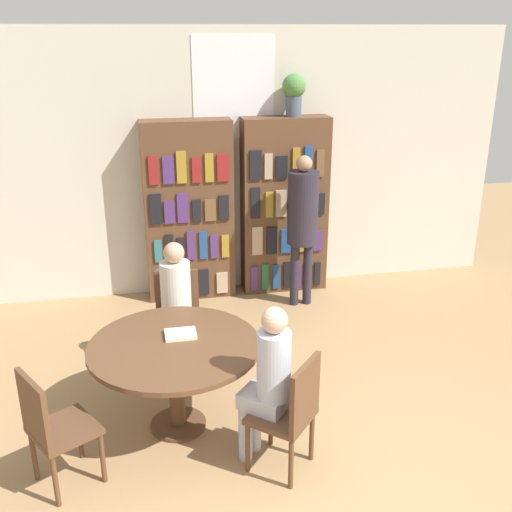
# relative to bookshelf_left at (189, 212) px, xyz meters

# --- Properties ---
(wall_back) EXTENTS (6.40, 0.07, 3.00)m
(wall_back) POSITION_rel_bookshelf_left_xyz_m (0.56, 0.19, 0.49)
(wall_back) COLOR beige
(wall_back) RESTS_ON ground_plane
(bookshelf_left) EXTENTS (0.99, 0.34, 2.04)m
(bookshelf_left) POSITION_rel_bookshelf_left_xyz_m (0.00, 0.00, 0.00)
(bookshelf_left) COLOR brown
(bookshelf_left) RESTS_ON ground_plane
(bookshelf_right) EXTENTS (0.99, 0.34, 2.04)m
(bookshelf_right) POSITION_rel_bookshelf_left_xyz_m (1.11, 0.00, -0.00)
(bookshelf_right) COLOR brown
(bookshelf_right) RESTS_ON ground_plane
(flower_vase) EXTENTS (0.26, 0.26, 0.46)m
(flower_vase) POSITION_rel_bookshelf_left_xyz_m (1.20, 0.00, 1.29)
(flower_vase) COLOR #475166
(flower_vase) RESTS_ON bookshelf_right
(reading_table) EXTENTS (1.31, 1.31, 0.74)m
(reading_table) POSITION_rel_bookshelf_left_xyz_m (-0.36, -2.50, -0.39)
(reading_table) COLOR brown
(reading_table) RESTS_ON ground_plane
(chair_near_camera) EXTENTS (0.55, 0.55, 0.89)m
(chair_near_camera) POSITION_rel_bookshelf_left_xyz_m (-1.22, -3.01, -0.52)
(chair_near_camera) COLOR brown
(chair_near_camera) RESTS_ON ground_plane
(chair_left_side) EXTENTS (0.44, 0.44, 0.89)m
(chair_left_side) POSITION_rel_bookshelf_left_xyz_m (-0.27, -1.52, -0.52)
(chair_left_side) COLOR brown
(chair_left_side) RESTS_ON ground_plane
(chair_far_side) EXTENTS (0.56, 0.56, 0.89)m
(chair_far_side) POSITION_rel_bookshelf_left_xyz_m (0.38, -3.16, -0.52)
(chair_far_side) COLOR brown
(chair_far_side) RESTS_ON ground_plane
(seated_reader_left) EXTENTS (0.30, 0.39, 1.24)m
(seated_reader_left) POSITION_rel_bookshelf_left_xyz_m (-0.29, -1.70, -0.31)
(seated_reader_left) COLOR beige
(seated_reader_left) RESTS_ON ground_plane
(seated_reader_right) EXTENTS (0.40, 0.39, 1.24)m
(seated_reader_right) POSITION_rel_bookshelf_left_xyz_m (0.24, -3.04, -0.32)
(seated_reader_right) COLOR #B2B7C6
(seated_reader_right) RESTS_ON ground_plane
(librarian_standing) EXTENTS (0.33, 0.60, 1.71)m
(librarian_standing) POSITION_rel_bookshelf_left_xyz_m (1.19, -0.50, 0.04)
(librarian_standing) COLOR #28232D
(librarian_standing) RESTS_ON ground_plane
(open_book_on_table) EXTENTS (0.24, 0.18, 0.03)m
(open_book_on_table) POSITION_rel_bookshelf_left_xyz_m (-0.31, -2.39, -0.27)
(open_book_on_table) COLOR silver
(open_book_on_table) RESTS_ON reading_table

